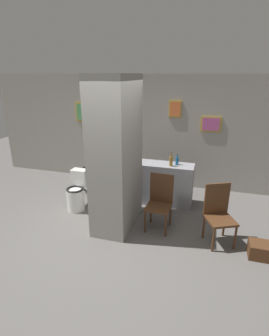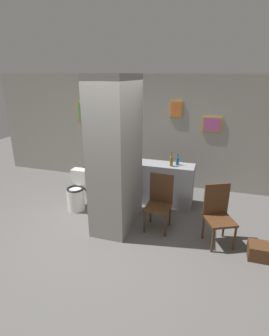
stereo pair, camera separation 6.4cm
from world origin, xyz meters
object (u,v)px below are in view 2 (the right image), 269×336
object	(u,v)px
toilet	(77,193)
bicycle	(114,182)
bottle_tall	(171,161)
chair_by_doorway	(218,213)
chair_near_pillar	(159,200)

from	to	relation	value
toilet	bicycle	xyz separation A→B (m)	(0.54, 0.69, 0.02)
bicycle	bottle_tall	distance (m)	1.38
chair_by_doorway	bicycle	bearing A→B (deg)	128.98
chair_near_pillar	chair_by_doorway	bearing A→B (deg)	-5.38
toilet	chair_by_doorway	world-z (taller)	chair_by_doorway
chair_near_pillar	toilet	bearing A→B (deg)	176.79
bottle_tall	toilet	bearing A→B (deg)	-159.61
chair_near_pillar	chair_by_doorway	size ratio (longest dim) A/B	1.00
chair_near_pillar	bicycle	size ratio (longest dim) A/B	0.55
toilet	chair_near_pillar	bearing A→B (deg)	-6.45
chair_near_pillar	chair_by_doorway	xyz separation A→B (m)	(0.98, -0.15, 0.00)
chair_by_doorway	bottle_tall	bearing A→B (deg)	107.56
bottle_tall	bicycle	bearing A→B (deg)	178.58
toilet	bicycle	bearing A→B (deg)	51.99
chair_near_pillar	bottle_tall	world-z (taller)	bottle_tall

